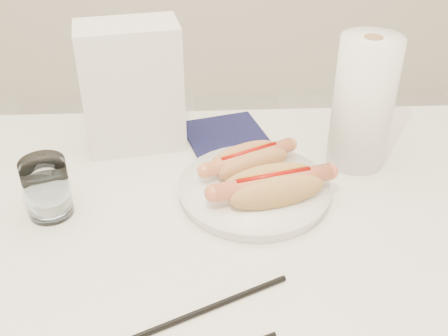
{
  "coord_description": "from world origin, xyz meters",
  "views": [
    {
      "loc": [
        0.04,
        -0.62,
        1.28
      ],
      "look_at": [
        0.07,
        0.08,
        0.82
      ],
      "focal_mm": 43.83,
      "sensor_mm": 36.0,
      "label": 1
    }
  ],
  "objects_px": {
    "plate": "(254,191)",
    "paper_towel_roll": "(363,103)",
    "hotdog_left": "(249,161)",
    "napkin_box": "(132,87)",
    "water_glass": "(47,188)",
    "hotdog_right": "(273,186)",
    "table": "(181,266)"
  },
  "relations": [
    {
      "from": "hotdog_left",
      "to": "paper_towel_roll",
      "type": "distance_m",
      "value": 0.22
    },
    {
      "from": "plate",
      "to": "hotdog_left",
      "type": "bearing_deg",
      "value": 97.32
    },
    {
      "from": "hotdog_left",
      "to": "napkin_box",
      "type": "height_order",
      "value": "napkin_box"
    },
    {
      "from": "water_glass",
      "to": "napkin_box",
      "type": "relative_size",
      "value": 0.41
    },
    {
      "from": "plate",
      "to": "paper_towel_roll",
      "type": "distance_m",
      "value": 0.24
    },
    {
      "from": "hotdog_right",
      "to": "paper_towel_roll",
      "type": "height_order",
      "value": "paper_towel_roll"
    },
    {
      "from": "table",
      "to": "hotdog_right",
      "type": "xyz_separation_m",
      "value": [
        0.15,
        0.06,
        0.1
      ]
    },
    {
      "from": "hotdog_left",
      "to": "napkin_box",
      "type": "xyz_separation_m",
      "value": [
        -0.2,
        0.13,
        0.08
      ]
    },
    {
      "from": "table",
      "to": "hotdog_left",
      "type": "bearing_deg",
      "value": 50.73
    },
    {
      "from": "plate",
      "to": "napkin_box",
      "type": "bearing_deg",
      "value": 139.07
    },
    {
      "from": "table",
      "to": "napkin_box",
      "type": "relative_size",
      "value": 5.17
    },
    {
      "from": "water_glass",
      "to": "napkin_box",
      "type": "xyz_separation_m",
      "value": [
        0.12,
        0.21,
        0.07
      ]
    },
    {
      "from": "napkin_box",
      "to": "hotdog_left",
      "type": "bearing_deg",
      "value": -44.15
    },
    {
      "from": "water_glass",
      "to": "paper_towel_roll",
      "type": "distance_m",
      "value": 0.53
    },
    {
      "from": "hotdog_left",
      "to": "napkin_box",
      "type": "bearing_deg",
      "value": 119.61
    },
    {
      "from": "water_glass",
      "to": "paper_towel_roll",
      "type": "bearing_deg",
      "value": 14.03
    },
    {
      "from": "hotdog_right",
      "to": "paper_towel_roll",
      "type": "bearing_deg",
      "value": 24.16
    },
    {
      "from": "plate",
      "to": "napkin_box",
      "type": "height_order",
      "value": "napkin_box"
    },
    {
      "from": "hotdog_left",
      "to": "hotdog_right",
      "type": "height_order",
      "value": "hotdog_right"
    },
    {
      "from": "table",
      "to": "paper_towel_roll",
      "type": "xyz_separation_m",
      "value": [
        0.31,
        0.2,
        0.17
      ]
    },
    {
      "from": "table",
      "to": "paper_towel_roll",
      "type": "height_order",
      "value": "paper_towel_roll"
    },
    {
      "from": "napkin_box",
      "to": "paper_towel_roll",
      "type": "relative_size",
      "value": 1.01
    },
    {
      "from": "water_glass",
      "to": "paper_towel_roll",
      "type": "height_order",
      "value": "paper_towel_roll"
    },
    {
      "from": "table",
      "to": "hotdog_left",
      "type": "relative_size",
      "value": 7.55
    },
    {
      "from": "napkin_box",
      "to": "table",
      "type": "bearing_deg",
      "value": -83.22
    },
    {
      "from": "hotdog_right",
      "to": "paper_towel_roll",
      "type": "xyz_separation_m",
      "value": [
        0.17,
        0.14,
        0.07
      ]
    },
    {
      "from": "table",
      "to": "hotdog_left",
      "type": "xyz_separation_m",
      "value": [
        0.11,
        0.14,
        0.1
      ]
    },
    {
      "from": "table",
      "to": "water_glass",
      "type": "xyz_separation_m",
      "value": [
        -0.2,
        0.07,
        0.11
      ]
    },
    {
      "from": "hotdog_right",
      "to": "paper_towel_roll",
      "type": "relative_size",
      "value": 0.83
    },
    {
      "from": "plate",
      "to": "paper_towel_roll",
      "type": "bearing_deg",
      "value": 27.43
    },
    {
      "from": "napkin_box",
      "to": "paper_towel_roll",
      "type": "xyz_separation_m",
      "value": [
        0.4,
        -0.08,
        -0.0
      ]
    },
    {
      "from": "hotdog_right",
      "to": "paper_towel_roll",
      "type": "distance_m",
      "value": 0.23
    }
  ]
}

